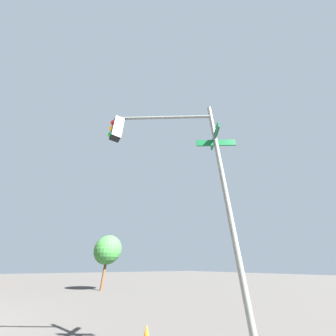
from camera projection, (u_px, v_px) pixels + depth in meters
traffic_signal_near at (170, 153)px, 4.50m from camera, size 2.27×3.10×6.24m
street_tree at (108, 250)px, 15.45m from camera, size 2.50×2.50×4.37m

